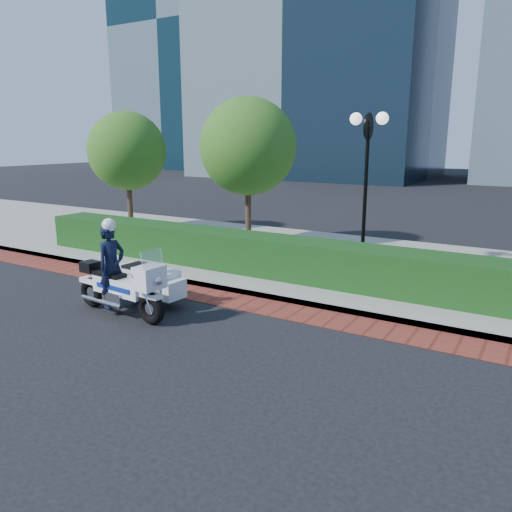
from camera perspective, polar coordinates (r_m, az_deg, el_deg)
The scene contains 9 objects.
ground at distance 10.12m, azimuth -3.55°, elevation -8.17°, with size 120.00×120.00×0.00m, color black.
brick_strip at distance 11.30m, azimuth 0.79°, elevation -5.78°, with size 60.00×1.00×0.01m, color maroon.
sidewalk at distance 15.19m, azimuth 9.38°, elevation -0.70°, with size 60.00×8.00×0.15m, color gray.
hedge_main at distance 12.91m, azimuth 5.50°, elevation -0.44°, with size 18.00×1.20×1.00m, color black.
lamppost at distance 13.67m, azimuth 12.52°, elevation 9.88°, with size 1.02×0.70×4.21m.
tree_a at distance 20.24m, azimuth -14.53°, elevation 11.52°, with size 3.00×3.00×4.58m.
tree_b at distance 16.78m, azimuth -0.92°, elevation 12.37°, with size 3.20×3.20×4.89m.
tower_far_left at distance 69.11m, azimuth -7.04°, elevation 24.27°, with size 16.00×14.00×34.00m, color black.
police_motorcycle at distance 11.25m, azimuth -14.27°, elevation -2.51°, with size 2.58×1.88×2.08m.
Camera 1 is at (5.38, -7.73, 3.69)m, focal length 35.00 mm.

